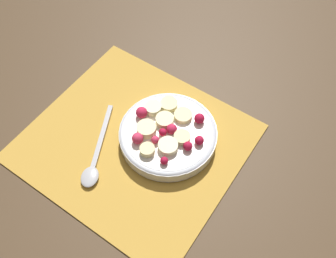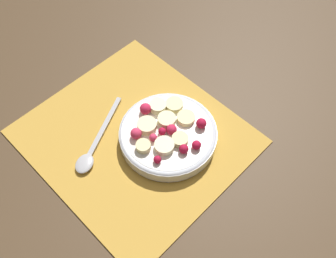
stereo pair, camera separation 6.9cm
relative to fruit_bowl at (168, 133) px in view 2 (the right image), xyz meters
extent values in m
plane|color=#4C3823|center=(0.05, 0.04, -0.02)|extent=(3.00, 3.00, 0.00)
cube|color=gold|center=(0.05, 0.04, -0.02)|extent=(0.39, 0.36, 0.01)
cylinder|color=silver|center=(0.00, 0.00, -0.01)|extent=(0.18, 0.18, 0.02)
torus|color=silver|center=(0.00, 0.00, 0.00)|extent=(0.18, 0.18, 0.01)
cylinder|color=white|center=(0.00, 0.00, 0.01)|extent=(0.17, 0.17, 0.00)
cylinder|color=beige|center=(-0.01, -0.04, 0.01)|extent=(0.05, 0.05, 0.01)
cylinder|color=beige|center=(-0.03, 0.00, 0.02)|extent=(0.03, 0.03, 0.01)
cylinder|color=#F4EAB7|center=(-0.02, 0.03, 0.02)|extent=(0.05, 0.05, 0.01)
cylinder|color=beige|center=(0.03, -0.05, 0.01)|extent=(0.05, 0.05, 0.01)
cylinder|color=beige|center=(0.02, -0.01, 0.02)|extent=(0.04, 0.04, 0.01)
cylinder|color=beige|center=(0.00, 0.06, 0.02)|extent=(0.04, 0.04, 0.01)
cylinder|color=beige|center=(0.03, 0.02, 0.02)|extent=(0.04, 0.04, 0.01)
cylinder|color=#F4EAB7|center=(0.05, -0.02, 0.02)|extent=(0.04, 0.04, 0.01)
sphere|color=#B21433|center=(0.00, 0.01, 0.02)|extent=(0.01, 0.01, 0.01)
sphere|color=#D12347|center=(0.06, 0.00, 0.02)|extent=(0.02, 0.02, 0.02)
sphere|color=#B21433|center=(-0.03, 0.06, 0.02)|extent=(0.01, 0.01, 0.01)
sphere|color=#B21433|center=(-0.04, -0.05, 0.02)|extent=(0.02, 0.02, 0.02)
sphere|color=#B21433|center=(-0.05, 0.01, 0.02)|extent=(0.02, 0.02, 0.02)
sphere|color=#DB3356|center=(0.03, 0.05, 0.02)|extent=(0.02, 0.02, 0.02)
sphere|color=#DB3356|center=(0.00, 0.03, 0.02)|extent=(0.01, 0.01, 0.01)
sphere|color=#D12347|center=(-0.01, 0.00, 0.02)|extent=(0.02, 0.02, 0.02)
sphere|color=#B21433|center=(-0.06, -0.01, 0.02)|extent=(0.02, 0.02, 0.02)
cube|color=#B2B2B7|center=(0.11, 0.07, -0.02)|extent=(0.07, 0.13, 0.00)
ellipsoid|color=#B2B2B7|center=(0.07, 0.15, -0.01)|extent=(0.05, 0.05, 0.01)
camera|label=1|loc=(-0.21, 0.31, 0.59)|focal=40.00mm
camera|label=2|loc=(-0.27, 0.27, 0.59)|focal=40.00mm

